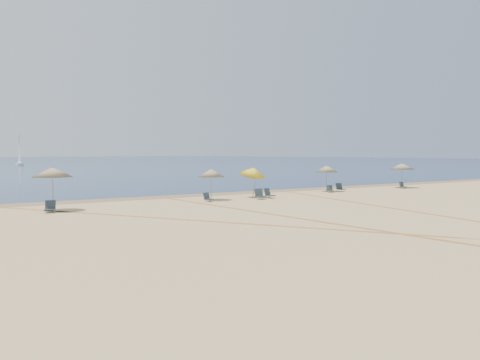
{
  "coord_description": "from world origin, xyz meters",
  "views": [
    {
      "loc": [
        -20.9,
        -10.45,
        3.29
      ],
      "look_at": [
        0.0,
        20.0,
        1.3
      ],
      "focal_mm": 38.24,
      "sensor_mm": 36.0,
      "label": 1
    }
  ],
  "objects_px": {
    "umbrella_1": "(52,172)",
    "chair_3": "(208,198)",
    "chair_6": "(330,189)",
    "sailboat_1": "(19,156)",
    "chair_2": "(50,207)",
    "chair_5": "(269,194)",
    "chair_7": "(340,188)",
    "umbrella_4": "(327,169)",
    "umbrella_2": "(211,173)",
    "chair_4": "(260,195)",
    "chair_8": "(402,186)",
    "umbrella_5": "(402,166)",
    "umbrella_3": "(253,171)"
  },
  "relations": [
    {
      "from": "umbrella_1",
      "to": "chair_3",
      "type": "bearing_deg",
      "value": -1.23
    },
    {
      "from": "chair_6",
      "to": "sailboat_1",
      "type": "relative_size",
      "value": 0.09
    },
    {
      "from": "chair_2",
      "to": "sailboat_1",
      "type": "distance_m",
      "value": 115.46
    },
    {
      "from": "chair_5",
      "to": "chair_7",
      "type": "distance_m",
      "value": 8.9
    },
    {
      "from": "chair_6",
      "to": "umbrella_4",
      "type": "bearing_deg",
      "value": 88.03
    },
    {
      "from": "umbrella_1",
      "to": "sailboat_1",
      "type": "distance_m",
      "value": 114.62
    },
    {
      "from": "umbrella_2",
      "to": "chair_5",
      "type": "bearing_deg",
      "value": -12.13
    },
    {
      "from": "umbrella_4",
      "to": "chair_3",
      "type": "relative_size",
      "value": 3.35
    },
    {
      "from": "umbrella_4",
      "to": "chair_4",
      "type": "bearing_deg",
      "value": -164.26
    },
    {
      "from": "chair_3",
      "to": "sailboat_1",
      "type": "relative_size",
      "value": 0.08
    },
    {
      "from": "umbrella_1",
      "to": "umbrella_4",
      "type": "xyz_separation_m",
      "value": [
        22.83,
        1.74,
        -0.26
      ]
    },
    {
      "from": "umbrella_4",
      "to": "chair_7",
      "type": "bearing_deg",
      "value": -32.79
    },
    {
      "from": "chair_5",
      "to": "chair_8",
      "type": "xyz_separation_m",
      "value": [
        16.16,
        0.89,
        -0.04
      ]
    },
    {
      "from": "umbrella_4",
      "to": "umbrella_5",
      "type": "xyz_separation_m",
      "value": [
        9.06,
        -0.62,
        0.07
      ]
    },
    {
      "from": "chair_4",
      "to": "sailboat_1",
      "type": "xyz_separation_m",
      "value": [
        6.44,
        113.56,
        2.09
      ]
    },
    {
      "from": "chair_7",
      "to": "chair_6",
      "type": "bearing_deg",
      "value": -163.28
    },
    {
      "from": "umbrella_5",
      "to": "chair_7",
      "type": "height_order",
      "value": "umbrella_5"
    },
    {
      "from": "umbrella_3",
      "to": "chair_3",
      "type": "distance_m",
      "value": 4.7
    },
    {
      "from": "chair_2",
      "to": "chair_6",
      "type": "bearing_deg",
      "value": 27.94
    },
    {
      "from": "umbrella_4",
      "to": "chair_8",
      "type": "height_order",
      "value": "umbrella_4"
    },
    {
      "from": "umbrella_1",
      "to": "umbrella_4",
      "type": "bearing_deg",
      "value": 4.35
    },
    {
      "from": "umbrella_4",
      "to": "chair_7",
      "type": "relative_size",
      "value": 2.92
    },
    {
      "from": "chair_5",
      "to": "umbrella_1",
      "type": "bearing_deg",
      "value": 163.7
    },
    {
      "from": "umbrella_3",
      "to": "umbrella_4",
      "type": "bearing_deg",
      "value": 7.65
    },
    {
      "from": "umbrella_1",
      "to": "umbrella_5",
      "type": "xyz_separation_m",
      "value": [
        31.88,
        1.11,
        -0.19
      ]
    },
    {
      "from": "chair_3",
      "to": "chair_4",
      "type": "distance_m",
      "value": 3.97
    },
    {
      "from": "chair_6",
      "to": "sailboat_1",
      "type": "distance_m",
      "value": 111.91
    },
    {
      "from": "umbrella_3",
      "to": "chair_3",
      "type": "relative_size",
      "value": 3.62
    },
    {
      "from": "umbrella_3",
      "to": "sailboat_1",
      "type": "bearing_deg",
      "value": 86.91
    },
    {
      "from": "umbrella_5",
      "to": "chair_4",
      "type": "xyz_separation_m",
      "value": [
        -17.95,
        -1.88,
        -1.67
      ]
    },
    {
      "from": "chair_3",
      "to": "chair_5",
      "type": "relative_size",
      "value": 0.84
    },
    {
      "from": "umbrella_2",
      "to": "chair_5",
      "type": "distance_m",
      "value": 4.69
    },
    {
      "from": "chair_3",
      "to": "chair_8",
      "type": "xyz_separation_m",
      "value": [
        21.19,
        0.71,
        -0.0
      ]
    },
    {
      "from": "chair_3",
      "to": "chair_6",
      "type": "bearing_deg",
      "value": -6.53
    },
    {
      "from": "chair_2",
      "to": "chair_3",
      "type": "xyz_separation_m",
      "value": [
        10.37,
        0.55,
        -0.03
      ]
    },
    {
      "from": "umbrella_1",
      "to": "chair_3",
      "type": "height_order",
      "value": "umbrella_1"
    },
    {
      "from": "chair_2",
      "to": "chair_3",
      "type": "distance_m",
      "value": 10.38
    },
    {
      "from": "chair_4",
      "to": "chair_8",
      "type": "xyz_separation_m",
      "value": [
        17.26,
        1.26,
        -0.06
      ]
    },
    {
      "from": "chair_6",
      "to": "chair_7",
      "type": "xyz_separation_m",
      "value": [
        1.36,
        0.19,
        0.05
      ]
    },
    {
      "from": "chair_2",
      "to": "chair_7",
      "type": "relative_size",
      "value": 1.06
    },
    {
      "from": "chair_6",
      "to": "umbrella_5",
      "type": "bearing_deg",
      "value": 24.17
    },
    {
      "from": "umbrella_1",
      "to": "chair_5",
      "type": "distance_m",
      "value": 15.16
    },
    {
      "from": "umbrella_1",
      "to": "chair_5",
      "type": "height_order",
      "value": "umbrella_1"
    },
    {
      "from": "umbrella_4",
      "to": "chair_5",
      "type": "height_order",
      "value": "umbrella_4"
    },
    {
      "from": "umbrella_2",
      "to": "chair_3",
      "type": "bearing_deg",
      "value": -134.0
    },
    {
      "from": "sailboat_1",
      "to": "chair_8",
      "type": "bearing_deg",
      "value": -80.57
    },
    {
      "from": "umbrella_4",
      "to": "chair_5",
      "type": "distance_m",
      "value": 8.24
    },
    {
      "from": "chair_7",
      "to": "chair_8",
      "type": "bearing_deg",
      "value": 4.04
    },
    {
      "from": "chair_4",
      "to": "chair_5",
      "type": "xyz_separation_m",
      "value": [
        1.1,
        0.37,
        -0.02
      ]
    },
    {
      "from": "umbrella_4",
      "to": "chair_8",
      "type": "distance_m",
      "value": 8.62
    }
  ]
}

